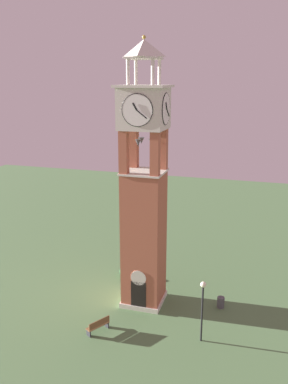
# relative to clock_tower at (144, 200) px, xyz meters

# --- Properties ---
(ground) EXTENTS (80.00, 80.00, 0.00)m
(ground) POSITION_rel_clock_tower_xyz_m (-0.00, 0.00, -7.83)
(ground) COLOR #517547
(clock_tower) EXTENTS (3.26, 3.26, 18.44)m
(clock_tower) POSITION_rel_clock_tower_xyz_m (0.00, 0.00, 0.00)
(clock_tower) COLOR #AD5B42
(clock_tower) RESTS_ON ground
(park_bench) EXTENTS (1.20, 1.60, 0.95)m
(park_bench) POSITION_rel_clock_tower_xyz_m (-1.74, -4.48, -7.34)
(park_bench) COLOR brown
(park_bench) RESTS_ON ground
(lamp_post) EXTENTS (0.36, 0.36, 4.08)m
(lamp_post) POSITION_rel_clock_tower_xyz_m (4.76, -3.45, -5.02)
(lamp_post) COLOR black
(lamp_post) RESTS_ON ground
(trash_bin) EXTENTS (0.52, 0.52, 0.80)m
(trash_bin) POSITION_rel_clock_tower_xyz_m (5.52, 0.78, -7.43)
(trash_bin) COLOR #4C4C51
(trash_bin) RESTS_ON ground
(shrub_near_entry) EXTENTS (0.94, 0.94, 0.89)m
(shrub_near_entry) POSITION_rel_clock_tower_xyz_m (-2.62, 3.27, -7.38)
(shrub_near_entry) COLOR #234C28
(shrub_near_entry) RESTS_ON ground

